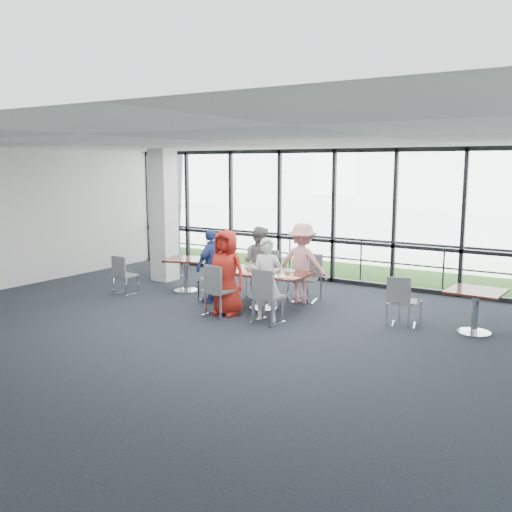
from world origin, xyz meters
The scene contains 39 objects.
floor centered at (0.00, 0.00, -0.01)m, with size 12.00×10.00×0.02m, color black.
ceiling centered at (0.00, 0.00, 3.20)m, with size 12.00×10.00×0.04m, color silver.
curtain_wall_back centered at (0.00, 5.00, 1.60)m, with size 12.00×0.10×3.20m, color white.
structural_column centered at (-3.60, 3.00, 1.60)m, with size 0.50×0.50×3.20m, color white.
apron centered at (0.00, 10.00, -0.02)m, with size 80.00×70.00×0.02m, color gray.
grass_strip centered at (0.00, 8.00, 0.01)m, with size 80.00×5.00×0.01m, color #215A1B.
hangar_aux centered at (-18.00, 28.00, 2.00)m, with size 10.00×6.00×4.00m, color silver.
guard_rail centered at (0.00, 5.60, 0.50)m, with size 0.06×0.06×12.00m, color #2D2D33.
main_table centered at (-0.02, 1.86, 0.61)m, with size 1.84×1.07×0.75m.
side_table_left centered at (-2.33, 2.27, 0.63)m, with size 1.07×1.07×0.75m.
side_table_right centered at (3.86, 2.34, 0.63)m, with size 0.92×0.92×0.75m.
diner_near_left centered at (-0.39, 1.11, 0.81)m, with size 0.79×0.52×1.62m, color #B42217.
diner_near_right centered at (0.50, 1.12, 0.77)m, with size 0.56×0.41×1.53m, color white.
diner_far_left centered at (-0.57, 2.56, 0.77)m, with size 0.75×0.46×1.55m, color slate.
diner_far_right centered at (0.38, 2.70, 0.82)m, with size 1.07×0.55×1.65m, color pink.
diner_end centered at (-1.22, 1.77, 0.76)m, with size 0.89×0.49×1.52m, color #324B98.
chair_main_nl centered at (-0.45, 0.92, 0.49)m, with size 0.47×0.47×0.97m, color slate, non-canonical shape.
chair_main_nr centered at (0.59, 1.00, 0.49)m, with size 0.48×0.48×0.99m, color slate, non-canonical shape.
chair_main_fl centered at (-0.59, 2.71, 0.49)m, with size 0.48×0.48×0.98m, color slate, non-canonical shape.
chair_main_fr centered at (0.39, 2.82, 0.48)m, with size 0.47×0.47×0.96m, color slate, non-canonical shape.
chair_main_end centered at (-1.28, 1.88, 0.45)m, with size 0.44×0.44×0.90m, color slate, non-canonical shape.
chair_spare_la centered at (-3.26, 1.32, 0.42)m, with size 0.41×0.41×0.85m, color slate, non-canonical shape.
chair_spare_lb centered at (-3.76, 3.47, 0.49)m, with size 0.48×0.48×0.97m, color slate, non-canonical shape.
chair_spare_r centered at (2.70, 2.16, 0.44)m, with size 0.43×0.43×0.88m, color slate, non-canonical shape.
plate_nl centered at (-0.47, 1.48, 0.76)m, with size 0.25×0.25×0.01m, color white.
plate_nr centered at (0.52, 1.54, 0.76)m, with size 0.24×0.24×0.01m, color white.
plate_fl centered at (-0.51, 2.14, 0.76)m, with size 0.27×0.27×0.01m, color white.
plate_fr centered at (0.39, 2.16, 0.76)m, with size 0.24×0.24×0.01m, color white.
plate_end centered at (-0.76, 1.86, 0.76)m, with size 0.26×0.26×0.01m, color white.
tumbler_a centered at (-0.21, 1.66, 0.81)m, with size 0.06×0.06×0.13m, color white.
tumbler_b centered at (0.21, 1.72, 0.82)m, with size 0.07×0.07×0.14m, color white.
tumbler_c centered at (0.02, 2.08, 0.82)m, with size 0.07×0.07×0.15m, color white.
tumbler_d centered at (-0.62, 1.71, 0.82)m, with size 0.07×0.07×0.14m, color white.
menu_a centered at (-0.17, 1.50, 0.75)m, with size 0.31×0.22×0.00m, color beige.
menu_b centered at (0.73, 1.62, 0.75)m, with size 0.32×0.22×0.00m, color beige.
menu_c centered at (0.08, 2.25, 0.75)m, with size 0.27×0.19×0.00m, color beige.
condiment_caddy centered at (0.07, 1.91, 0.77)m, with size 0.10×0.07×0.04m, color black.
ketchup_bottle centered at (0.01, 1.95, 0.84)m, with size 0.06×0.06×0.18m, color #B70D06.
green_bottle centered at (0.02, 1.89, 0.85)m, with size 0.05×0.05×0.20m, color #156D2D.
Camera 1 is at (5.75, -7.49, 2.82)m, focal length 40.00 mm.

